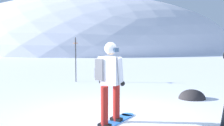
% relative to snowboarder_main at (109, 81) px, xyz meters
% --- Properties ---
extents(ground_plane, '(300.00, 300.00, 0.00)m').
position_rel_snowboarder_main_xyz_m(ground_plane, '(0.17, 0.26, -0.92)').
color(ground_plane, white).
extents(ridge_peak_main, '(42.20, 37.98, 15.83)m').
position_rel_snowboarder_main_xyz_m(ridge_peak_main, '(-2.90, 36.93, -0.92)').
color(ridge_peak_main, white).
rests_on(ridge_peak_main, ground).
extents(snowboarder_main, '(1.09, 1.61, 1.71)m').
position_rel_snowboarder_main_xyz_m(snowboarder_main, '(0.00, 0.00, 0.00)').
color(snowboarder_main, blue).
rests_on(snowboarder_main, ground).
extents(piste_marker_near, '(0.20, 0.20, 1.83)m').
position_rel_snowboarder_main_xyz_m(piste_marker_near, '(-1.31, 5.44, 0.13)').
color(piste_marker_near, black).
rests_on(piste_marker_near, ground).
extents(rock_dark, '(0.79, 0.67, 0.55)m').
position_rel_snowboarder_main_xyz_m(rock_dark, '(2.46, 2.30, -0.92)').
color(rock_dark, '#282628').
rests_on(rock_dark, ground).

